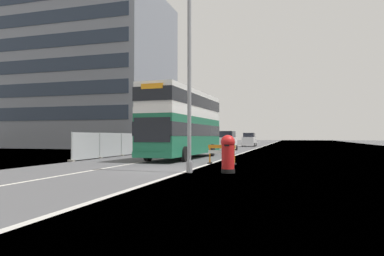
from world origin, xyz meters
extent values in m
cube|color=#4C4C4F|center=(0.00, 0.00, -0.05)|extent=(140.00, 280.00, 0.10)
cube|color=#B2AFA8|center=(1.50, 0.00, 0.00)|extent=(0.24, 196.00, 0.01)
cube|color=silver|center=(-3.00, 0.00, 0.00)|extent=(0.16, 168.00, 0.01)
cube|color=brown|center=(-21.50, 12.97, -0.03)|extent=(28.00, 36.00, 0.05)
cube|color=#196042|center=(-1.59, 9.21, 1.71)|extent=(3.00, 11.57, 2.71)
cube|color=silver|center=(-1.59, 9.21, 3.26)|extent=(3.00, 11.57, 0.40)
cube|color=silver|center=(-1.59, 9.21, 4.25)|extent=(2.97, 11.46, 1.57)
cube|color=black|center=(-1.59, 9.21, 2.11)|extent=(3.03, 11.69, 0.87)
cube|color=black|center=(-1.59, 9.21, 4.25)|extent=(3.01, 11.63, 0.86)
cube|color=black|center=(-1.79, 3.45, 2.04)|extent=(2.39, 0.14, 1.49)
cube|color=orange|center=(-1.79, 3.45, 4.68)|extent=(1.43, 0.11, 0.32)
cube|color=#196042|center=(-1.59, 9.21, 0.53)|extent=(3.03, 11.69, 0.36)
cylinder|color=black|center=(-3.01, 5.70, 0.50)|extent=(0.33, 1.01, 1.00)
cylinder|color=black|center=(-0.41, 5.61, 0.50)|extent=(0.33, 1.01, 1.00)
cylinder|color=black|center=(-2.78, 12.42, 0.50)|extent=(0.33, 1.01, 1.00)
cylinder|color=black|center=(-0.18, 12.33, 0.50)|extent=(0.33, 1.01, 1.00)
cylinder|color=gray|center=(1.83, -0.72, 4.51)|extent=(0.18, 0.18, 9.01)
cylinder|color=gray|center=(1.83, -0.72, 0.25)|extent=(0.29, 0.29, 0.50)
cylinder|color=black|center=(3.52, -0.29, 0.09)|extent=(0.62, 0.62, 0.18)
cylinder|color=red|center=(3.52, -0.29, 0.79)|extent=(0.58, 0.58, 1.21)
sphere|color=red|center=(3.52, -0.29, 1.39)|extent=(0.65, 0.65, 0.65)
cube|color=black|center=(3.52, -0.58, 1.25)|extent=(0.22, 0.03, 0.07)
cube|color=orange|center=(2.28, 4.42, 1.04)|extent=(1.70, 0.37, 0.20)
cube|color=white|center=(2.28, 4.42, 0.72)|extent=(1.70, 0.37, 0.20)
cube|color=orange|center=(1.52, 4.55, 0.52)|extent=(0.08, 0.08, 1.04)
cube|color=black|center=(1.52, 4.55, 0.04)|extent=(0.21, 0.46, 0.08)
cube|color=orange|center=(3.04, 4.29, 0.52)|extent=(0.08, 0.08, 1.04)
cube|color=black|center=(3.04, 4.29, 0.04)|extent=(0.21, 0.46, 0.08)
cube|color=#A8AAAD|center=(-7.59, 5.46, 0.99)|extent=(0.04, 3.26, 1.87)
cube|color=#A8AAAD|center=(-7.59, 8.86, 0.99)|extent=(0.04, 3.26, 1.87)
cube|color=#A8AAAD|center=(-7.59, 12.26, 0.99)|extent=(0.04, 3.26, 1.87)
cube|color=#A8AAAD|center=(-7.59, 15.66, 0.99)|extent=(0.04, 3.26, 1.87)
cylinder|color=#939699|center=(-7.59, 3.76, 0.99)|extent=(0.06, 0.06, 1.97)
cube|color=gray|center=(-7.59, 3.76, 0.06)|extent=(0.44, 0.20, 0.12)
cylinder|color=#939699|center=(-7.59, 7.16, 0.99)|extent=(0.06, 0.06, 1.97)
cube|color=gray|center=(-7.59, 7.16, 0.06)|extent=(0.44, 0.20, 0.12)
cylinder|color=#939699|center=(-7.59, 10.56, 0.99)|extent=(0.06, 0.06, 1.97)
cube|color=gray|center=(-7.59, 10.56, 0.06)|extent=(0.44, 0.20, 0.12)
cylinder|color=#939699|center=(-7.59, 13.96, 0.99)|extent=(0.06, 0.06, 1.97)
cube|color=gray|center=(-7.59, 13.96, 0.06)|extent=(0.44, 0.20, 0.12)
cylinder|color=#939699|center=(-7.59, 17.36, 0.99)|extent=(0.06, 0.06, 1.97)
cube|color=gray|center=(-7.59, 17.36, 0.06)|extent=(0.44, 0.20, 0.12)
cube|color=silver|center=(-0.97, 23.41, 0.85)|extent=(1.73, 4.20, 1.35)
cube|color=black|center=(-0.97, 23.41, 1.88)|extent=(1.59, 2.31, 0.71)
cylinder|color=black|center=(-0.11, 24.72, 0.30)|extent=(0.20, 0.60, 0.60)
cylinder|color=black|center=(-1.84, 24.72, 0.30)|extent=(0.20, 0.60, 0.60)
cylinder|color=black|center=(-0.11, 22.11, 0.30)|extent=(0.20, 0.60, 0.60)
cylinder|color=black|center=(-1.84, 22.11, 0.30)|extent=(0.20, 0.60, 0.60)
cube|color=navy|center=(-5.04, 32.63, 0.75)|extent=(1.88, 4.33, 1.14)
cube|color=black|center=(-5.04, 32.63, 1.69)|extent=(1.73, 2.38, 0.73)
cylinder|color=black|center=(-4.10, 33.97, 0.30)|extent=(0.20, 0.60, 0.60)
cylinder|color=black|center=(-5.98, 33.97, 0.30)|extent=(0.20, 0.60, 0.60)
cylinder|color=black|center=(-4.10, 31.29, 0.30)|extent=(0.20, 0.60, 0.60)
cylinder|color=black|center=(-5.98, 31.29, 0.30)|extent=(0.20, 0.60, 0.60)
cube|color=silver|center=(-0.59, 40.68, 0.86)|extent=(1.84, 4.04, 1.36)
cube|color=black|center=(-0.59, 40.68, 1.87)|extent=(1.69, 2.22, 0.67)
cylinder|color=black|center=(0.33, 41.94, 0.30)|extent=(0.20, 0.60, 0.60)
cylinder|color=black|center=(-1.51, 41.94, 0.30)|extent=(0.20, 0.60, 0.60)
cylinder|color=black|center=(0.33, 39.43, 0.30)|extent=(0.20, 0.60, 0.60)
cylinder|color=black|center=(-1.51, 39.43, 0.30)|extent=(0.20, 0.60, 0.60)
cylinder|color=#4C3D2D|center=(-16.16, 25.91, 2.05)|extent=(0.36, 0.36, 4.11)
cylinder|color=#4C3D2D|center=(-15.48, 25.86, 3.62)|extent=(1.43, 0.23, 1.10)
cylinder|color=#4C3D2D|center=(-15.87, 26.53, 3.75)|extent=(0.72, 1.37, 1.49)
cylinder|color=#4C3D2D|center=(-16.24, 26.51, 3.26)|extent=(0.28, 1.31, 1.79)
cylinder|color=#4C3D2D|center=(-16.54, 26.10, 4.34)|extent=(0.94, 0.58, 0.99)
cylinder|color=#4C3D2D|center=(-16.74, 25.72, 3.72)|extent=(1.27, 0.50, 1.35)
cylinder|color=#4C3D2D|center=(-16.40, 25.04, 4.00)|extent=(0.65, 1.87, 1.52)
cylinder|color=#4C3D2D|center=(-15.62, 25.17, 4.22)|extent=(1.21, 1.59, 1.36)
cylinder|color=#4C3D2D|center=(-13.39, 41.29, 1.99)|extent=(0.41, 0.41, 3.98)
cylinder|color=#4C3D2D|center=(-12.85, 41.41, 3.98)|extent=(1.22, 0.44, 1.01)
cylinder|color=#4C3D2D|center=(-13.16, 41.58, 2.94)|extent=(0.73, 0.83, 1.29)
cylinder|color=#4C3D2D|center=(-13.44, 42.17, 3.46)|extent=(0.30, 1.87, 1.28)
cylinder|color=#4C3D2D|center=(-14.03, 41.45, 3.61)|extent=(1.44, 0.53, 1.43)
cylinder|color=#4C3D2D|center=(-13.92, 41.01, 3.85)|extent=(1.19, 0.71, 0.88)
cylinder|color=#4C3D2D|center=(-13.70, 40.74, 3.32)|extent=(0.82, 1.30, 1.76)
cylinder|color=#4C3D2D|center=(-12.97, 40.59, 2.93)|extent=(1.04, 1.58, 1.48)
cube|color=gray|center=(-24.66, 30.85, 11.23)|extent=(24.75, 16.42, 22.45)
cube|color=#232D3D|center=(-24.66, 22.61, 4.65)|extent=(23.27, 0.08, 1.80)
cube|color=#232D3D|center=(-24.66, 22.61, 7.86)|extent=(23.27, 0.08, 1.80)
cube|color=#232D3D|center=(-24.66, 22.61, 11.07)|extent=(23.27, 0.08, 1.80)
cube|color=#232D3D|center=(-24.66, 22.61, 14.27)|extent=(23.27, 0.08, 1.80)
cube|color=#232D3D|center=(-24.66, 22.61, 17.48)|extent=(23.27, 0.08, 1.80)
camera|label=1|loc=(6.41, -15.82, 1.65)|focal=32.52mm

